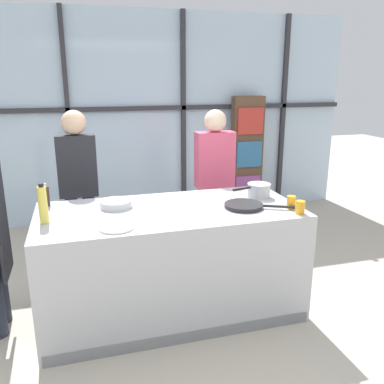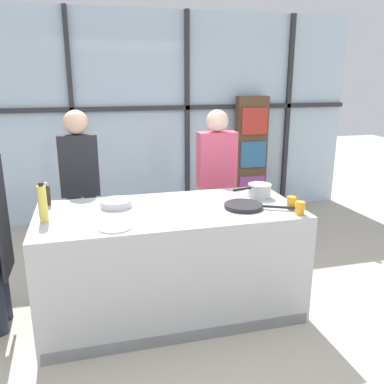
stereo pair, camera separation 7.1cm
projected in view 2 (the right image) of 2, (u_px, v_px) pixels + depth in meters
name	position (u px, v px, depth m)	size (l,w,h in m)	color
ground_plane	(171.00, 309.00, 3.54)	(18.00, 18.00, 0.00)	#BCB29E
back_window_wall	(132.00, 118.00, 5.51)	(6.40, 0.10, 2.80)	silver
bookshelf	(251.00, 156.00, 5.90)	(0.45, 0.19, 1.69)	brown
demo_island	(171.00, 261.00, 3.41)	(2.11, 0.97, 0.92)	#B7BABF
spectator_far_left	(80.00, 181.00, 3.97)	(0.37, 0.23, 1.66)	#232838
spectator_center_left	(216.00, 176.00, 4.32)	(0.40, 0.23, 1.63)	#232838
frying_pan	(244.00, 206.00, 3.30)	(0.53, 0.35, 0.04)	#232326
saucepan	(259.00, 190.00, 3.58)	(0.38, 0.21, 0.12)	silver
white_plate	(115.00, 227.00, 2.87)	(0.25, 0.25, 0.01)	white
mixing_bowl	(116.00, 203.00, 3.33)	(0.26, 0.26, 0.06)	silver
oil_bottle	(43.00, 204.00, 2.95)	(0.07, 0.07, 0.30)	#E0CC4C
pepper_grinder	(47.00, 195.00, 3.36)	(0.06, 0.06, 0.20)	#332319
juice_glass_near	(300.00, 208.00, 3.14)	(0.07, 0.07, 0.10)	orange
juice_glass_far	(291.00, 203.00, 3.27)	(0.07, 0.07, 0.10)	orange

